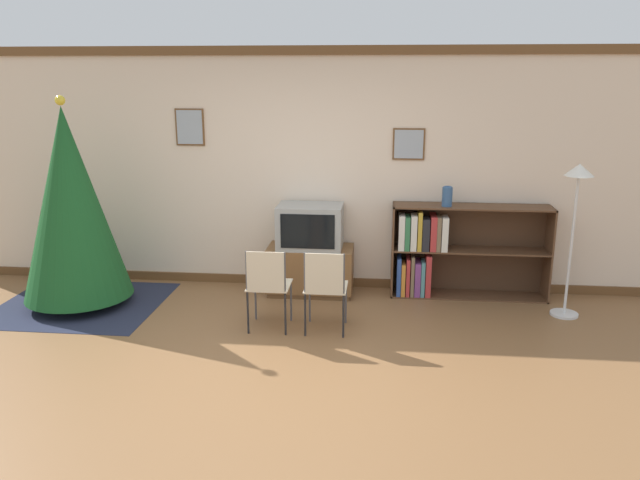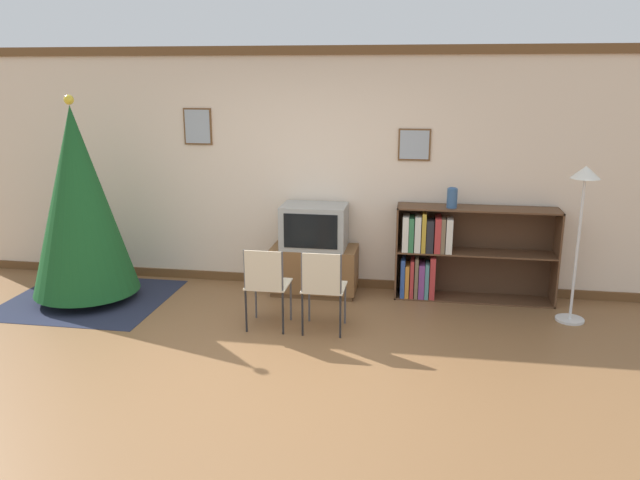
{
  "view_description": "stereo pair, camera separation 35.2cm",
  "coord_description": "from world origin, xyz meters",
  "px_view_note": "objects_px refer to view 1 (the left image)",
  "views": [
    {
      "loc": [
        0.94,
        -4.64,
        2.4
      ],
      "look_at": [
        0.33,
        1.26,
        0.82
      ],
      "focal_mm": 35.0,
      "sensor_mm": 36.0,
      "label": 1
    },
    {
      "loc": [
        1.29,
        -4.59,
        2.4
      ],
      "look_at": [
        0.33,
        1.26,
        0.82
      ],
      "focal_mm": 35.0,
      "sensor_mm": 36.0,
      "label": 2
    }
  ],
  "objects_px": {
    "christmas_tree": "(71,204)",
    "television": "(310,226)",
    "standing_lamp": "(576,201)",
    "bookshelf": "(442,251)",
    "folding_chair_left": "(268,284)",
    "vase": "(447,196)",
    "tv_console": "(310,270)",
    "folding_chair_right": "(325,286)"
  },
  "relations": [
    {
      "from": "tv_console",
      "to": "folding_chair_left",
      "type": "height_order",
      "value": "folding_chair_left"
    },
    {
      "from": "christmas_tree",
      "to": "television",
      "type": "distance_m",
      "value": 2.52
    },
    {
      "from": "tv_console",
      "to": "christmas_tree",
      "type": "bearing_deg",
      "value": -165.46
    },
    {
      "from": "standing_lamp",
      "to": "christmas_tree",
      "type": "bearing_deg",
      "value": -177.57
    },
    {
      "from": "christmas_tree",
      "to": "standing_lamp",
      "type": "xyz_separation_m",
      "value": [
        5.1,
        0.22,
        0.1
      ]
    },
    {
      "from": "standing_lamp",
      "to": "vase",
      "type": "bearing_deg",
      "value": 160.05
    },
    {
      "from": "television",
      "to": "bookshelf",
      "type": "bearing_deg",
      "value": 3.11
    },
    {
      "from": "television",
      "to": "standing_lamp",
      "type": "relative_size",
      "value": 0.45
    },
    {
      "from": "christmas_tree",
      "to": "vase",
      "type": "distance_m",
      "value": 3.95
    },
    {
      "from": "television",
      "to": "standing_lamp",
      "type": "bearing_deg",
      "value": -8.66
    },
    {
      "from": "tv_console",
      "to": "television",
      "type": "xyz_separation_m",
      "value": [
        0.0,
        -0.0,
        0.51
      ]
    },
    {
      "from": "tv_console",
      "to": "folding_chair_right",
      "type": "distance_m",
      "value": 1.17
    },
    {
      "from": "folding_chair_left",
      "to": "bookshelf",
      "type": "bearing_deg",
      "value": 34.54
    },
    {
      "from": "folding_chair_left",
      "to": "standing_lamp",
      "type": "xyz_separation_m",
      "value": [
        2.95,
        0.7,
        0.73
      ]
    },
    {
      "from": "christmas_tree",
      "to": "folding_chair_left",
      "type": "bearing_deg",
      "value": -12.84
    },
    {
      "from": "christmas_tree",
      "to": "tv_console",
      "type": "xyz_separation_m",
      "value": [
        2.42,
        0.63,
        -0.83
      ]
    },
    {
      "from": "television",
      "to": "vase",
      "type": "distance_m",
      "value": 1.52
    },
    {
      "from": "folding_chair_left",
      "to": "vase",
      "type": "bearing_deg",
      "value": 33.09
    },
    {
      "from": "television",
      "to": "tv_console",
      "type": "bearing_deg",
      "value": 90.0
    },
    {
      "from": "christmas_tree",
      "to": "bookshelf",
      "type": "xyz_separation_m",
      "value": [
        3.87,
        0.7,
        -0.59
      ]
    },
    {
      "from": "christmas_tree",
      "to": "standing_lamp",
      "type": "relative_size",
      "value": 1.4
    },
    {
      "from": "folding_chair_left",
      "to": "tv_console",
      "type": "bearing_deg",
      "value": 76.18
    },
    {
      "from": "christmas_tree",
      "to": "folding_chair_right",
      "type": "distance_m",
      "value": 2.81
    },
    {
      "from": "christmas_tree",
      "to": "standing_lamp",
      "type": "height_order",
      "value": "christmas_tree"
    },
    {
      "from": "television",
      "to": "folding_chair_left",
      "type": "height_order",
      "value": "television"
    },
    {
      "from": "tv_console",
      "to": "folding_chair_left",
      "type": "relative_size",
      "value": 1.16
    },
    {
      "from": "bookshelf",
      "to": "christmas_tree",
      "type": "bearing_deg",
      "value": -169.71
    },
    {
      "from": "tv_console",
      "to": "folding_chair_left",
      "type": "xyz_separation_m",
      "value": [
        -0.27,
        -1.12,
        0.2
      ]
    },
    {
      "from": "bookshelf",
      "to": "vase",
      "type": "relative_size",
      "value": 7.87
    },
    {
      "from": "christmas_tree",
      "to": "vase",
      "type": "bearing_deg",
      "value": 9.52
    },
    {
      "from": "folding_chair_right",
      "to": "vase",
      "type": "bearing_deg",
      "value": 43.49
    },
    {
      "from": "vase",
      "to": "folding_chair_left",
      "type": "bearing_deg",
      "value": -146.91
    },
    {
      "from": "tv_console",
      "to": "folding_chair_left",
      "type": "distance_m",
      "value": 1.17
    },
    {
      "from": "christmas_tree",
      "to": "television",
      "type": "relative_size",
      "value": 3.08
    },
    {
      "from": "christmas_tree",
      "to": "television",
      "type": "bearing_deg",
      "value": 14.49
    },
    {
      "from": "tv_console",
      "to": "television",
      "type": "bearing_deg",
      "value": -90.0
    },
    {
      "from": "tv_console",
      "to": "standing_lamp",
      "type": "distance_m",
      "value": 2.87
    },
    {
      "from": "folding_chair_right",
      "to": "christmas_tree",
      "type": "bearing_deg",
      "value": 169.71
    },
    {
      "from": "tv_console",
      "to": "bookshelf",
      "type": "xyz_separation_m",
      "value": [
        1.46,
        0.08,
        0.24
      ]
    },
    {
      "from": "christmas_tree",
      "to": "vase",
      "type": "xyz_separation_m",
      "value": [
        3.89,
        0.65,
        0.04
      ]
    },
    {
      "from": "tv_console",
      "to": "vase",
      "type": "bearing_deg",
      "value": 1.01
    },
    {
      "from": "christmas_tree",
      "to": "television",
      "type": "height_order",
      "value": "christmas_tree"
    }
  ]
}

